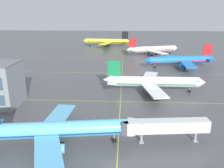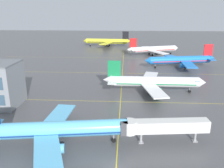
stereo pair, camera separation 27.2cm
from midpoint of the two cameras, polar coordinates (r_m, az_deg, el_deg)
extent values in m
plane|color=#4C4C4F|center=(48.71, 1.16, -19.46)|extent=(600.00, 600.00, 0.00)
cylinder|color=#5BB7E5|center=(54.91, -12.63, -10.49)|extent=(30.70, 7.91, 3.62)
cone|color=#5BB7E5|center=(55.04, 4.89, -10.02)|extent=(2.96, 3.86, 3.55)
cube|color=#5BB7E5|center=(48.45, -14.99, -15.56)|extent=(9.58, 15.13, 0.38)
cube|color=#5BB7E5|center=(62.48, -12.52, -7.48)|extent=(5.90, 14.59, 0.38)
cylinder|color=#5BB7E5|center=(51.53, -12.99, -14.84)|extent=(3.49, 2.44, 2.00)
cylinder|color=#5BB7E5|center=(60.07, -11.73, -9.80)|extent=(3.49, 2.44, 2.00)
cube|color=#385166|center=(54.50, 2.60, -9.65)|extent=(2.17, 3.54, 0.67)
cube|color=navy|center=(55.12, -12.60, -10.90)|extent=(28.29, 7.60, 0.34)
cylinder|color=#99999E|center=(55.67, 0.57, -12.35)|extent=(0.27, 0.27, 1.57)
cylinder|color=black|center=(56.20, 0.57, -13.28)|extent=(1.10, 0.57, 1.05)
cylinder|color=#99999E|center=(54.22, -14.86, -13.88)|extent=(0.27, 0.27, 1.57)
cylinder|color=black|center=(54.77, -14.77, -14.82)|extent=(1.10, 0.57, 1.05)
cylinder|color=#99999E|center=(58.45, -14.05, -11.37)|extent=(0.27, 0.27, 1.57)
cylinder|color=black|center=(58.96, -13.97, -12.26)|extent=(1.10, 0.57, 1.05)
cylinder|color=white|center=(88.07, 10.23, 0.56)|extent=(31.45, 3.88, 3.73)
cone|color=white|center=(91.64, 20.84, 0.34)|extent=(2.57, 3.67, 3.66)
cone|color=white|center=(87.62, -1.05, 1.02)|extent=(3.16, 3.56, 3.55)
cube|color=#197F47|center=(86.35, 0.63, 3.68)|extent=(4.72, 0.38, 5.89)
cube|color=white|center=(84.67, 0.18, 0.43)|extent=(3.17, 5.12, 0.24)
cube|color=white|center=(90.31, 0.40, 1.53)|extent=(3.17, 5.12, 0.24)
cube|color=white|center=(80.25, 10.15, -1.56)|extent=(7.99, 15.46, 0.39)
cube|color=white|center=(96.10, 9.10, 1.69)|extent=(8.12, 15.48, 0.39)
cylinder|color=#2D9956|center=(83.84, 10.67, -1.68)|extent=(3.35, 2.08, 2.06)
cylinder|color=#2D9956|center=(93.49, 9.96, 0.38)|extent=(3.35, 2.08, 2.06)
cube|color=#385166|center=(90.85, 19.52, 0.69)|extent=(1.78, 3.44, 0.69)
cube|color=#197F47|center=(88.21, 10.22, 0.27)|extent=(28.93, 3.91, 0.35)
cylinder|color=#99999E|center=(91.17, 18.15, -1.05)|extent=(0.28, 0.28, 1.62)
cylinder|color=black|center=(91.51, 18.08, -1.69)|extent=(1.08, 0.45, 1.08)
cylinder|color=#99999E|center=(86.18, 9.03, -1.44)|extent=(0.28, 0.28, 1.62)
cylinder|color=black|center=(86.53, 9.00, -2.11)|extent=(1.08, 0.45, 1.08)
cylinder|color=#99999E|center=(91.00, 8.75, -0.40)|extent=(0.28, 0.28, 1.62)
cylinder|color=black|center=(91.34, 8.72, -1.04)|extent=(1.08, 0.45, 1.08)
cylinder|color=blue|center=(128.94, 15.93, 5.58)|extent=(32.23, 9.81, 3.81)
cone|color=blue|center=(123.13, 8.46, 5.53)|extent=(3.27, 4.16, 3.73)
cone|color=blue|center=(136.80, 22.79, 5.72)|extent=(3.84, 4.16, 3.62)
cube|color=red|center=(134.79, 22.04, 7.52)|extent=(4.79, 1.26, 6.02)
cube|color=blue|center=(138.33, 21.42, 5.99)|extent=(4.14, 5.73, 0.24)
cube|color=blue|center=(133.20, 22.64, 5.45)|extent=(4.14, 5.73, 0.24)
cube|color=blue|center=(137.13, 14.92, 6.09)|extent=(10.65, 15.89, 0.40)
cube|color=blue|center=(121.90, 17.90, 4.46)|extent=(5.50, 15.14, 0.40)
cylinder|color=blue|center=(133.94, 14.92, 5.26)|extent=(3.75, 2.71, 2.11)
cylinder|color=blue|center=(124.60, 16.70, 4.22)|extent=(3.75, 2.71, 2.11)
cube|color=#385166|center=(123.67, 9.51, 5.79)|extent=(2.43, 3.78, 0.70)
cube|color=red|center=(129.04, 15.92, 5.38)|extent=(29.72, 9.36, 0.36)
cylinder|color=#99999E|center=(124.90, 10.32, 4.45)|extent=(0.28, 0.28, 1.65)
cylinder|color=black|center=(125.15, 10.29, 3.96)|extent=(1.17, 0.65, 1.10)
cylinder|color=#99999E|center=(132.57, 16.21, 4.79)|extent=(0.28, 0.28, 1.65)
cylinder|color=black|center=(132.80, 16.17, 4.32)|extent=(1.17, 0.65, 1.10)
cylinder|color=#99999E|center=(127.93, 17.12, 4.26)|extent=(0.28, 0.28, 1.65)
cylinder|color=black|center=(128.18, 17.08, 3.78)|extent=(1.17, 0.65, 1.10)
cylinder|color=white|center=(160.68, 9.98, 8.20)|extent=(30.61, 13.90, 3.70)
cone|color=white|center=(168.70, 15.19, 8.29)|extent=(3.60, 4.26, 3.63)
cone|color=white|center=(153.93, 4.18, 8.16)|extent=(4.11, 4.35, 3.52)
cube|color=red|center=(154.19, 5.11, 9.73)|extent=(4.52, 1.89, 5.84)
cube|color=white|center=(151.95, 5.29, 8.01)|extent=(4.63, 5.81, 0.23)
cube|color=white|center=(157.33, 4.51, 8.36)|extent=(4.63, 5.81, 0.23)
cube|color=white|center=(153.05, 10.99, 7.46)|extent=(11.95, 15.10, 0.39)
cube|color=white|center=(167.74, 8.43, 8.46)|extent=(6.93, 15.14, 0.39)
cylinder|color=#4C4C51|center=(156.61, 10.82, 7.23)|extent=(3.80, 3.03, 2.04)
cylinder|color=#4C4C51|center=(165.56, 9.24, 7.86)|extent=(3.80, 3.03, 2.04)
cube|color=#385166|center=(167.48, 14.54, 8.46)|extent=(2.79, 3.79, 0.68)
cube|color=red|center=(160.75, 9.97, 8.04)|extent=(28.27, 13.10, 0.35)
cylinder|color=#99999E|center=(166.96, 13.88, 7.47)|extent=(0.27, 0.27, 1.61)
cylinder|color=black|center=(167.14, 13.85, 7.11)|extent=(1.16, 0.77, 1.07)
cylinder|color=#99999E|center=(157.99, 9.69, 7.18)|extent=(0.27, 0.27, 1.61)
cylinder|color=black|center=(158.18, 9.67, 6.80)|extent=(1.16, 0.77, 1.07)
cylinder|color=#99999E|center=(162.49, 8.92, 7.50)|extent=(0.27, 0.27, 1.61)
cylinder|color=black|center=(162.68, 8.90, 7.13)|extent=(1.16, 0.77, 1.07)
cylinder|color=yellow|center=(196.02, -1.31, 10.17)|extent=(33.15, 6.52, 3.91)
cone|color=yellow|center=(199.63, -6.44, 10.20)|extent=(2.97, 4.03, 3.83)
cone|color=yellow|center=(193.92, 4.07, 10.17)|extent=(3.58, 3.97, 3.72)
cube|color=black|center=(193.61, 3.29, 11.49)|extent=(4.95, 0.76, 6.18)
cube|color=yellow|center=(197.13, 3.50, 10.30)|extent=(3.71, 5.60, 0.25)
cube|color=yellow|center=(191.03, 3.35, 10.07)|extent=(3.71, 5.60, 0.25)
cube|color=yellow|center=(204.52, -0.62, 10.30)|extent=(7.31, 16.00, 0.41)
cube|color=yellow|center=(187.38, -1.42, 9.64)|extent=(9.53, 16.33, 0.41)
cylinder|color=black|center=(201.55, -1.12, 9.81)|extent=(3.66, 2.43, 2.16)
cylinder|color=black|center=(191.09, -1.62, 9.38)|extent=(3.66, 2.43, 2.16)
cube|color=#385166|center=(198.99, -5.77, 10.36)|extent=(2.13, 3.73, 0.72)
cube|color=black|center=(196.09, -1.31, 10.03)|extent=(30.52, 6.35, 0.37)
cylinder|color=#99999E|center=(198.92, -5.16, 9.48)|extent=(0.29, 0.29, 1.70)
cylinder|color=black|center=(199.08, -5.15, 9.15)|extent=(1.17, 0.55, 1.13)
cylinder|color=#99999E|center=(198.67, -0.58, 9.54)|extent=(0.29, 0.29, 1.70)
cylinder|color=black|center=(198.83, -0.58, 9.21)|extent=(1.17, 0.55, 1.13)
cylinder|color=#99999E|center=(193.43, -0.82, 9.32)|extent=(0.29, 0.29, 1.70)
cylinder|color=black|center=(193.59, -0.82, 8.99)|extent=(1.17, 0.55, 1.13)
cube|color=yellow|center=(79.13, 2.14, -4.22)|extent=(150.33, 0.20, 0.01)
cube|color=yellow|center=(113.93, 2.56, 2.61)|extent=(150.33, 0.20, 0.01)
cube|color=yellow|center=(149.60, 2.78, 6.21)|extent=(150.33, 0.20, 0.01)
cube|color=yellow|center=(96.36, 2.39, -0.19)|extent=(0.20, 161.06, 0.01)
cube|color=silver|center=(56.13, 13.59, -9.69)|extent=(18.12, 4.60, 2.70)
cylinder|color=silver|center=(54.37, 4.34, -10.15)|extent=(3.38, 3.38, 2.97)
cube|color=#47474C|center=(54.23, 2.95, -10.19)|extent=(1.91, 3.12, 2.97)
cylinder|color=#99999E|center=(55.72, 7.10, -11.90)|extent=(0.56, 0.56, 4.10)
cube|color=#99999E|center=(56.70, 7.02, -13.62)|extent=(1.21, 1.21, 0.20)
cylinder|color=#99999E|center=(59.08, 19.41, -11.04)|extent=(0.56, 0.56, 4.10)
cube|color=#99999E|center=(60.00, 19.22, -12.68)|extent=(1.21, 1.21, 0.20)
camera|label=1|loc=(0.14, -89.90, 0.03)|focal=38.33mm
camera|label=2|loc=(0.14, 90.10, -0.03)|focal=38.33mm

